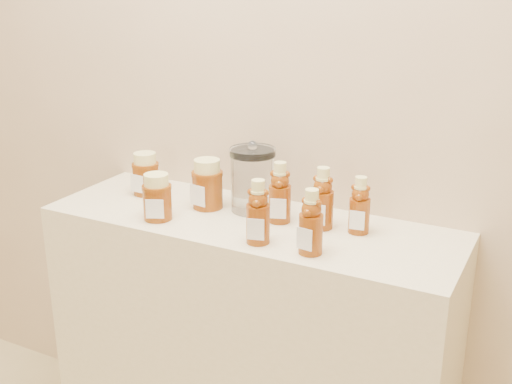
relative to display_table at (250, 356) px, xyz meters
The scene contains 11 objects.
wall_back 0.92m from the display_table, 90.00° to the left, with size 3.50×0.02×2.70m, color tan.
display_table is the anchor object (origin of this frame).
bear_bottle_back_left 0.56m from the display_table, 21.19° to the left, with size 0.07×0.07×0.20m, color #692A08, non-canonical shape.
bear_bottle_back_mid 0.59m from the display_table, 12.11° to the left, with size 0.07×0.07×0.20m, color #692A08, non-canonical shape.
bear_bottle_back_right 0.62m from the display_table, 10.86° to the left, with size 0.06×0.06×0.18m, color #692A08, non-canonical shape.
bear_bottle_front_left 0.57m from the display_table, 53.47° to the right, with size 0.07×0.07×0.19m, color #692A08, non-canonical shape.
bear_bottle_front_right 0.61m from the display_table, 27.47° to the right, with size 0.07×0.07×0.19m, color #692A08, non-canonical shape.
honey_jar_left 0.65m from the display_table, behind, with size 0.09×0.09×0.13m, color #692A08, non-canonical shape.
honey_jar_back 0.55m from the display_table, 167.48° to the left, with size 0.09×0.09×0.15m, color #692A08, non-canonical shape.
honey_jar_front 0.58m from the display_table, 154.96° to the right, with size 0.09×0.09×0.13m, color #692A08, non-canonical shape.
glass_canister 0.56m from the display_table, 110.24° to the left, with size 0.13×0.13×0.21m, color white, non-canonical shape.
Camera 1 is at (0.79, 0.06, 1.58)m, focal length 45.00 mm.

